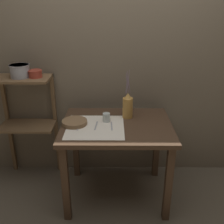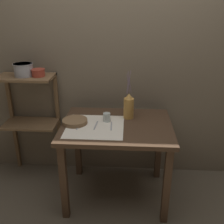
# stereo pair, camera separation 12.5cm
# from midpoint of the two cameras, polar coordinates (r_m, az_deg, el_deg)

# --- Properties ---
(ground_plane) EXTENTS (12.00, 12.00, 0.00)m
(ground_plane) POSITION_cam_midpoint_polar(r_m,az_deg,el_deg) (2.82, 2.25, -17.36)
(ground_plane) COLOR brown
(stone_wall_back) EXTENTS (7.00, 0.06, 2.40)m
(stone_wall_back) POSITION_cam_midpoint_polar(r_m,az_deg,el_deg) (2.73, 2.92, 9.62)
(stone_wall_back) COLOR #6B5E4C
(stone_wall_back) RESTS_ON ground_plane
(wooden_table) EXTENTS (1.00, 0.78, 0.79)m
(wooden_table) POSITION_cam_midpoint_polar(r_m,az_deg,el_deg) (2.45, 2.49, -5.27)
(wooden_table) COLOR #422D1E
(wooden_table) RESTS_ON ground_plane
(wooden_shelf_unit) EXTENTS (0.56, 0.31, 1.15)m
(wooden_shelf_unit) POSITION_cam_midpoint_polar(r_m,az_deg,el_deg) (2.85, -16.19, 0.96)
(wooden_shelf_unit) COLOR brown
(wooden_shelf_unit) RESTS_ON ground_plane
(linen_cloth) EXTENTS (0.51, 0.50, 0.00)m
(linen_cloth) POSITION_cam_midpoint_polar(r_m,az_deg,el_deg) (2.35, -2.19, -3.17)
(linen_cloth) COLOR silver
(linen_cloth) RESTS_ON wooden_table
(pitcher_with_flowers) EXTENTS (0.10, 0.10, 0.46)m
(pitcher_with_flowers) POSITION_cam_midpoint_polar(r_m,az_deg,el_deg) (2.49, 5.09, 1.18)
(pitcher_with_flowers) COLOR #B7843D
(pitcher_with_flowers) RESTS_ON wooden_table
(wooden_bowl) EXTENTS (0.23, 0.23, 0.04)m
(wooden_bowl) POSITION_cam_midpoint_polar(r_m,az_deg,el_deg) (2.41, -6.60, -2.09)
(wooden_bowl) COLOR brown
(wooden_bowl) RESTS_ON wooden_table
(glass_tumbler_near) EXTENTS (0.07, 0.07, 0.08)m
(glass_tumbler_near) POSITION_cam_midpoint_polar(r_m,az_deg,el_deg) (2.43, 0.32, -1.16)
(glass_tumbler_near) COLOR #B7C1BC
(glass_tumbler_near) RESTS_ON wooden_table
(fork_inner) EXTENTS (0.03, 0.17, 0.00)m
(fork_inner) POSITION_cam_midpoint_polar(r_m,az_deg,el_deg) (2.37, -5.62, -2.90)
(fork_inner) COLOR #939399
(fork_inner) RESTS_ON wooden_table
(knife_center) EXTENTS (0.02, 0.17, 0.00)m
(knife_center) POSITION_cam_midpoint_polar(r_m,az_deg,el_deg) (2.36, -2.01, -2.90)
(knife_center) COLOR #939399
(knife_center) RESTS_ON wooden_table
(fork_outer) EXTENTS (0.02, 0.17, 0.00)m
(fork_outer) POSITION_cam_midpoint_polar(r_m,az_deg,el_deg) (2.35, 1.37, -3.07)
(fork_outer) COLOR #939399
(fork_outer) RESTS_ON wooden_table
(metal_pot_large) EXTENTS (0.19, 0.19, 0.12)m
(metal_pot_large) POSITION_cam_midpoint_polar(r_m,az_deg,el_deg) (2.70, -17.47, 8.83)
(metal_pot_large) COLOR #939399
(metal_pot_large) RESTS_ON wooden_shelf_unit
(metal_pot_small) EXTENTS (0.13, 0.13, 0.07)m
(metal_pot_small) POSITION_cam_midpoint_polar(r_m,az_deg,el_deg) (2.66, -14.45, 8.35)
(metal_pot_small) COLOR #9E3828
(metal_pot_small) RESTS_ON wooden_shelf_unit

